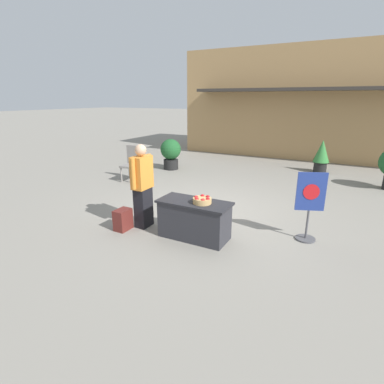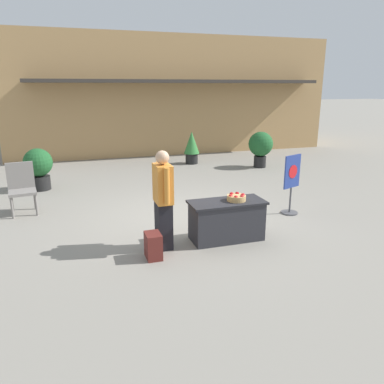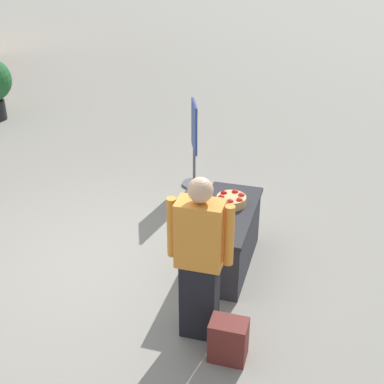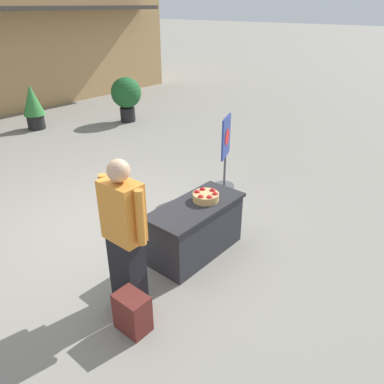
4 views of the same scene
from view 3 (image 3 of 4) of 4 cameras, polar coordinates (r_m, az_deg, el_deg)
The scene contains 6 objects.
ground_plane at distance 6.35m, azimuth -8.89°, elevation -7.63°, with size 120.00×120.00×0.00m, color gray.
display_table at distance 6.08m, azimuth 3.57°, elevation -4.97°, with size 1.34×0.61×0.72m.
apple_basket at distance 6.01m, azimuth 4.23°, elevation -0.83°, with size 0.33×0.33×0.13m.
person_visitor at distance 4.87m, azimuth 0.84°, elevation -7.20°, with size 0.26×0.61×1.68m.
backpack at distance 5.02m, azimuth 3.89°, elevation -15.48°, with size 0.24×0.34×0.42m.
poster_board at distance 7.73m, azimuth 0.25°, elevation 5.22°, with size 0.48×0.36×1.28m.
Camera 3 is at (-4.63, -2.34, 3.66)m, focal length 50.00 mm.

